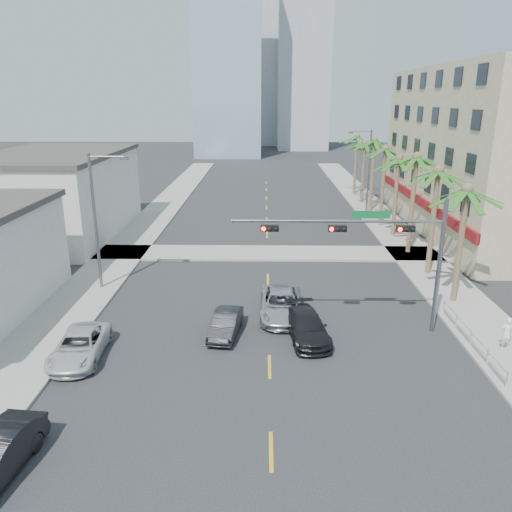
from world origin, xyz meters
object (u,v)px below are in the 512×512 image
at_px(car_parked_far, 80,346).
at_px(car_lane_right, 307,326).
at_px(car_lane_center, 281,304).
at_px(pedestrian, 507,333).
at_px(traffic_signal_mast, 380,243).
at_px(car_lane_left, 226,324).

bearing_deg(car_parked_far, car_lane_right, 8.87).
bearing_deg(car_lane_center, car_parked_far, -152.13).
distance_m(car_parked_far, car_lane_center, 11.30).
height_order(car_parked_far, pedestrian, pedestrian).
height_order(traffic_signal_mast, car_lane_left, traffic_signal_mast).
distance_m(car_lane_center, pedestrian, 11.91).
xyz_separation_m(traffic_signal_mast, car_lane_left, (-8.13, -0.59, -4.43)).
relative_size(car_lane_left, pedestrian, 2.24).
distance_m(car_lane_left, car_lane_center, 3.94).
bearing_deg(pedestrian, car_lane_right, -16.08).
distance_m(car_parked_far, car_lane_left, 7.48).
height_order(car_lane_left, pedestrian, pedestrian).
relative_size(car_lane_center, car_lane_right, 1.12).
distance_m(car_lane_left, pedestrian, 14.37).
height_order(car_lane_left, car_lane_right, car_lane_right).
bearing_deg(pedestrian, car_parked_far, -5.82).
relative_size(car_parked_far, car_lane_center, 0.90).
distance_m(traffic_signal_mast, pedestrian, 7.69).
bearing_deg(car_lane_left, car_lane_right, 2.32).
relative_size(car_parked_far, car_lane_left, 1.25).
bearing_deg(traffic_signal_mast, car_lane_center, 159.78).
relative_size(traffic_signal_mast, car_lane_left, 2.89).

